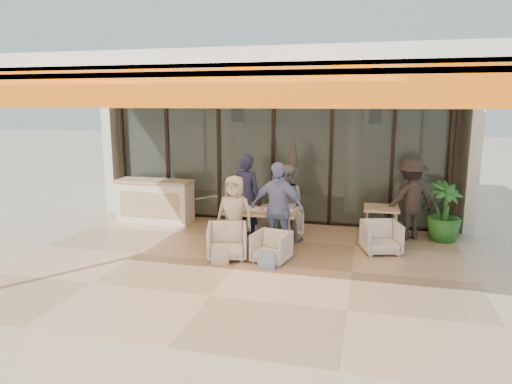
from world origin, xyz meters
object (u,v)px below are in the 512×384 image
(diner_periwinkle, at_px, (277,209))
(side_table, at_px, (381,212))
(potted_palm, at_px, (444,212))
(dining_table, at_px, (261,212))
(standing_woman, at_px, (410,199))
(side_chair, at_px, (381,236))
(chair_far_right, at_px, (289,221))
(diner_navy, at_px, (247,196))
(diner_grey, at_px, (286,203))
(host_counter, at_px, (155,201))
(diner_cream, at_px, (235,213))
(chair_near_right, at_px, (271,246))
(chair_far_left, at_px, (253,215))
(chair_near_left, at_px, (227,240))

(diner_periwinkle, relative_size, side_table, 2.38)
(potted_palm, bearing_deg, dining_table, -162.37)
(standing_woman, bearing_deg, potted_palm, 155.11)
(side_chair, relative_size, standing_woman, 0.40)
(potted_palm, bearing_deg, side_chair, -138.99)
(chair_far_right, bearing_deg, side_chair, 141.42)
(chair_far_right, distance_m, standing_woman, 2.58)
(diner_navy, relative_size, diner_grey, 1.12)
(host_counter, distance_m, potted_palm, 6.52)
(diner_navy, relative_size, side_table, 2.42)
(dining_table, bearing_deg, chair_far_right, 65.73)
(potted_palm, bearing_deg, diner_cream, -158.29)
(host_counter, relative_size, diner_periwinkle, 1.04)
(chair_far_right, xyz_separation_m, standing_woman, (2.51, 0.17, 0.57))
(chair_far_right, relative_size, diner_cream, 0.40)
(diner_navy, bearing_deg, diner_grey, -166.51)
(dining_table, height_order, side_table, dining_table)
(chair_far_right, bearing_deg, diner_grey, 76.15)
(chair_near_right, distance_m, side_chair, 2.18)
(diner_navy, relative_size, standing_woman, 1.04)
(diner_periwinkle, bearing_deg, potted_palm, 35.94)
(chair_far_left, height_order, chair_near_left, chair_far_left)
(diner_grey, relative_size, diner_cream, 1.08)
(chair_far_left, height_order, diner_cream, diner_cream)
(chair_far_left, bearing_deg, diner_navy, 104.11)
(chair_near_left, xyz_separation_m, diner_cream, (0.00, 0.50, 0.38))
(host_counter, bearing_deg, potted_palm, 0.19)
(chair_far_left, distance_m, diner_periwinkle, 1.71)
(side_table, distance_m, standing_woman, 0.70)
(side_chair, distance_m, standing_woman, 1.32)
(dining_table, height_order, side_chair, dining_table)
(host_counter, bearing_deg, diner_periwinkle, -25.54)
(chair_far_right, height_order, diner_navy, diner_navy)
(diner_periwinkle, relative_size, side_chair, 2.57)
(host_counter, height_order, diner_navy, diner_navy)
(diner_navy, bearing_deg, standing_woman, -155.22)
(side_table, bearing_deg, diner_grey, -169.48)
(host_counter, relative_size, potted_palm, 1.46)
(diner_navy, relative_size, diner_periwinkle, 1.02)
(chair_far_right, height_order, diner_grey, diner_grey)
(diner_periwinkle, bearing_deg, diner_grey, 99.25)
(dining_table, relative_size, diner_cream, 1.01)
(host_counter, relative_size, chair_near_left, 2.54)
(chair_far_right, relative_size, diner_navy, 0.33)
(chair_far_left, bearing_deg, host_counter, 9.82)
(chair_far_left, xyz_separation_m, potted_palm, (4.04, 0.21, 0.27))
(diner_navy, bearing_deg, chair_near_left, 103.49)
(host_counter, height_order, diner_grey, diner_grey)
(chair_near_right, height_order, potted_palm, potted_palm)
(chair_far_left, xyz_separation_m, diner_cream, (0.00, -1.40, 0.38))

